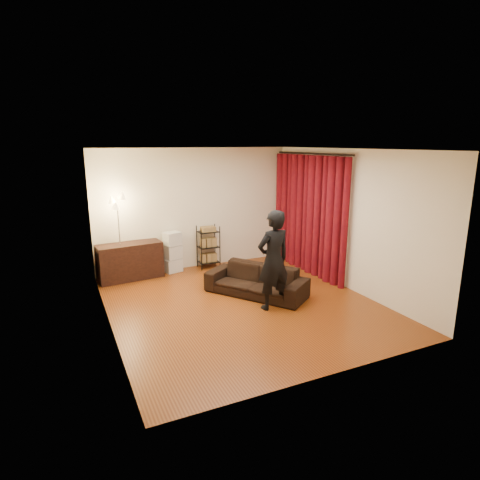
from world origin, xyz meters
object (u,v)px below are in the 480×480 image
person (273,260)px  floor_lamp (120,239)px  wire_shelf (208,247)px  sofa (256,281)px  storage_boxes (172,252)px  media_cabinet (130,261)px

person → floor_lamp: floor_lamp is taller
wire_shelf → person: bearing=-82.2°
person → floor_lamp: 3.31m
floor_lamp → sofa: bearing=-40.1°
storage_boxes → wire_shelf: (0.83, -0.03, 0.03)m
storage_boxes → floor_lamp: 1.23m
floor_lamp → media_cabinet: bearing=25.9°
wire_shelf → floor_lamp: (-1.96, -0.14, 0.41)m
person → wire_shelf: 2.69m
person → storage_boxes: (-1.03, 2.69, -0.41)m
person → wire_shelf: bearing=-93.2°
storage_boxes → floor_lamp: (-1.13, -0.18, 0.45)m
sofa → wire_shelf: bearing=151.0°
media_cabinet → wire_shelf: 1.78m
floor_lamp → storage_boxes: bearing=8.9°
sofa → person: person is taller
person → storage_boxes: size_ratio=1.91×
wire_shelf → storage_boxes: bearing=-178.8°
sofa → wire_shelf: wire_shelf is taller
media_cabinet → storage_boxes: storage_boxes is taller
person → floor_lamp: (-2.15, 2.51, 0.03)m
media_cabinet → floor_lamp: bearing=-160.2°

